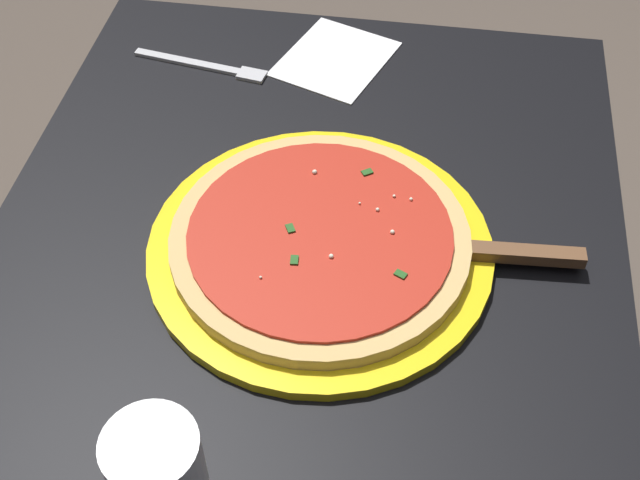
{
  "coord_description": "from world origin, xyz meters",
  "views": [
    {
      "loc": [
        0.53,
        0.11,
        1.44
      ],
      "look_at": [
        -0.05,
        0.02,
        0.79
      ],
      "focal_mm": 47.04,
      "sensor_mm": 36.0,
      "label": 1
    }
  ],
  "objects_px": {
    "napkin_loose_left": "(335,59)",
    "fork": "(208,66)",
    "serving_plate": "(320,249)",
    "cup_tall_drink": "(160,480)",
    "pizza": "(320,239)",
    "pizza_server": "(483,253)"
  },
  "relations": [
    {
      "from": "pizza_server",
      "to": "serving_plate",
      "type": "bearing_deg",
      "value": -86.39
    },
    {
      "from": "pizza_server",
      "to": "napkin_loose_left",
      "type": "xyz_separation_m",
      "value": [
        -0.33,
        -0.2,
        -0.02
      ]
    },
    {
      "from": "serving_plate",
      "to": "pizza_server",
      "type": "relative_size",
      "value": 1.66
    },
    {
      "from": "cup_tall_drink",
      "to": "fork",
      "type": "bearing_deg",
      "value": -169.03
    },
    {
      "from": "serving_plate",
      "to": "fork",
      "type": "xyz_separation_m",
      "value": [
        -0.3,
        -0.2,
        -0.0
      ]
    },
    {
      "from": "pizza",
      "to": "napkin_loose_left",
      "type": "height_order",
      "value": "pizza"
    },
    {
      "from": "serving_plate",
      "to": "fork",
      "type": "height_order",
      "value": "serving_plate"
    },
    {
      "from": "serving_plate",
      "to": "pizza_server",
      "type": "xyz_separation_m",
      "value": [
        -0.01,
        0.17,
        0.01
      ]
    },
    {
      "from": "pizza_server",
      "to": "napkin_loose_left",
      "type": "height_order",
      "value": "pizza_server"
    },
    {
      "from": "napkin_loose_left",
      "to": "fork",
      "type": "distance_m",
      "value": 0.17
    },
    {
      "from": "cup_tall_drink",
      "to": "pizza",
      "type": "bearing_deg",
      "value": 165.34
    },
    {
      "from": "serving_plate",
      "to": "pizza",
      "type": "height_order",
      "value": "pizza"
    },
    {
      "from": "serving_plate",
      "to": "pizza",
      "type": "distance_m",
      "value": 0.02
    },
    {
      "from": "napkin_loose_left",
      "to": "fork",
      "type": "relative_size",
      "value": 0.82
    },
    {
      "from": "serving_plate",
      "to": "pizza_server",
      "type": "distance_m",
      "value": 0.17
    },
    {
      "from": "pizza",
      "to": "pizza_server",
      "type": "relative_size",
      "value": 1.43
    },
    {
      "from": "napkin_loose_left",
      "to": "cup_tall_drink",
      "type": "bearing_deg",
      "value": -4.19
    },
    {
      "from": "serving_plate",
      "to": "cup_tall_drink",
      "type": "distance_m",
      "value": 0.32
    },
    {
      "from": "napkin_loose_left",
      "to": "fork",
      "type": "bearing_deg",
      "value": -75.14
    },
    {
      "from": "pizza",
      "to": "fork",
      "type": "height_order",
      "value": "pizza"
    },
    {
      "from": "fork",
      "to": "pizza",
      "type": "bearing_deg",
      "value": 33.35
    },
    {
      "from": "pizza_server",
      "to": "cup_tall_drink",
      "type": "relative_size",
      "value": 1.85
    }
  ]
}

